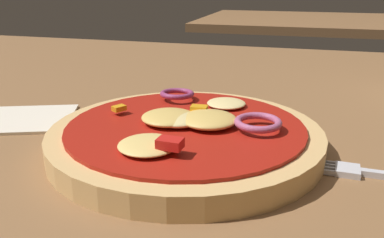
% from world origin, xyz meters
% --- Properties ---
extents(dining_table, '(1.41, 1.07, 0.03)m').
position_xyz_m(dining_table, '(0.00, 0.00, 0.01)').
color(dining_table, brown).
rests_on(dining_table, ground).
extents(pizza, '(0.23, 0.23, 0.03)m').
position_xyz_m(pizza, '(0.04, -0.02, 0.04)').
color(pizza, tan).
rests_on(pizza, dining_table).
extents(napkin, '(0.16, 0.13, 0.00)m').
position_xyz_m(napkin, '(-0.16, -0.01, 0.03)').
color(napkin, silver).
rests_on(napkin, dining_table).
extents(background_table, '(0.87, 0.57, 0.03)m').
position_xyz_m(background_table, '(0.19, 1.21, 0.01)').
color(background_table, brown).
rests_on(background_table, ground).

